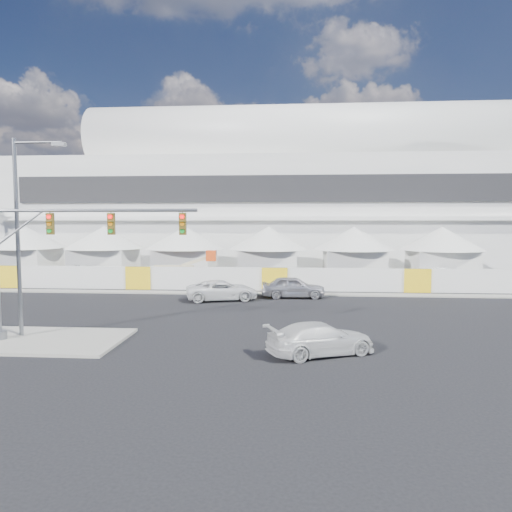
# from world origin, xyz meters

# --- Properties ---
(ground) EXTENTS (160.00, 160.00, 0.00)m
(ground) POSITION_xyz_m (0.00, 0.00, 0.00)
(ground) COLOR black
(ground) RESTS_ON ground
(median_island) EXTENTS (10.00, 5.00, 0.15)m
(median_island) POSITION_xyz_m (-6.00, -3.00, 0.07)
(median_island) COLOR gray
(median_island) RESTS_ON ground
(far_curb) EXTENTS (80.00, 1.20, 0.12)m
(far_curb) POSITION_xyz_m (20.00, 12.50, 0.06)
(far_curb) COLOR gray
(far_curb) RESTS_ON ground
(stadium) EXTENTS (80.00, 24.80, 21.98)m
(stadium) POSITION_xyz_m (8.71, 41.50, 9.45)
(stadium) COLOR silver
(stadium) RESTS_ON ground
(tent_row) EXTENTS (53.40, 8.40, 5.40)m
(tent_row) POSITION_xyz_m (0.50, 24.00, 3.15)
(tent_row) COLOR silver
(tent_row) RESTS_ON ground
(hoarding_fence) EXTENTS (70.00, 0.25, 2.00)m
(hoarding_fence) POSITION_xyz_m (6.00, 14.50, 1.00)
(hoarding_fence) COLOR silver
(hoarding_fence) RESTS_ON ground
(sedan_silver) EXTENTS (2.25, 5.07, 1.70)m
(sedan_silver) POSITION_xyz_m (7.58, 11.01, 0.85)
(sedan_silver) COLOR #B5B5BA
(sedan_silver) RESTS_ON ground
(pickup_curb) EXTENTS (3.86, 5.92, 1.51)m
(pickup_curb) POSITION_xyz_m (2.19, 9.52, 0.76)
(pickup_curb) COLOR silver
(pickup_curb) RESTS_ON ground
(pickup_near) EXTENTS (3.85, 5.38, 1.45)m
(pickup_near) POSITION_xyz_m (8.71, -4.12, 0.72)
(pickup_near) COLOR silver
(pickup_near) RESTS_ON ground
(lot_car_a) EXTENTS (3.21, 4.86, 1.51)m
(lot_car_a) POSITION_xyz_m (22.16, 19.96, 0.76)
(lot_car_a) COLOR white
(lot_car_a) RESTS_ON ground
(lot_car_b) EXTENTS (2.34, 4.68, 1.53)m
(lot_car_b) POSITION_xyz_m (23.10, 18.38, 0.77)
(lot_car_b) COLOR black
(lot_car_b) RESTS_ON ground
(lot_car_c) EXTENTS (3.16, 5.42, 1.48)m
(lot_car_c) POSITION_xyz_m (-12.46, 19.61, 0.74)
(lot_car_c) COLOR silver
(lot_car_c) RESTS_ON ground
(traffic_mast) EXTENTS (10.42, 0.71, 7.29)m
(traffic_mast) POSITION_xyz_m (-4.91, -3.18, 4.25)
(traffic_mast) COLOR slate
(traffic_mast) RESTS_ON median_island
(streetlight_median) EXTENTS (2.77, 0.28, 10.00)m
(streetlight_median) POSITION_xyz_m (-6.23, -2.35, 5.89)
(streetlight_median) COLOR slate
(streetlight_median) RESTS_ON median_island
(boom_lift) EXTENTS (6.65, 1.67, 3.37)m
(boom_lift) POSITION_xyz_m (-3.58, 15.50, 0.91)
(boom_lift) COLOR #E54815
(boom_lift) RESTS_ON ground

